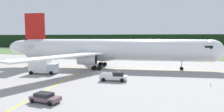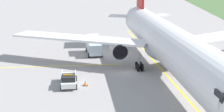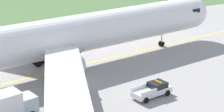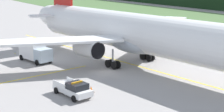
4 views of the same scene
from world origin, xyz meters
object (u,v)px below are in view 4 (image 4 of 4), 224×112
Objects in this scene: ops_pickup_truck at (73,89)px; apron_cone at (91,89)px; catering_truck at (35,50)px; airliner at (145,35)px.

ops_pickup_truck is 2.42m from apron_cone.
catering_truck is (-18.33, 2.09, 0.92)m from ops_pickup_truck.
airliner reaches higher than apron_cone.
airliner reaches higher than catering_truck.
apron_cone is at bearing 0.88° from catering_truck.
airliner is 16.23m from ops_pickup_truck.
airliner is at bearing 44.61° from catering_truck.
ops_pickup_truck reaches higher than apron_cone.
airliner is 14.26m from apron_cone.
catering_truck is 18.32m from apron_cone.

